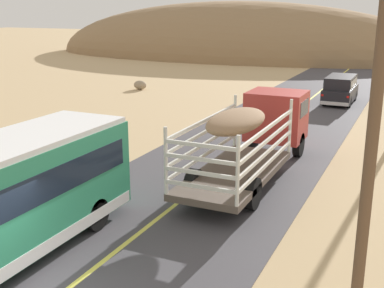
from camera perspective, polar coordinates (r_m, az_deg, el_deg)
livestock_truck at (r=20.72m, az=8.17°, el=2.06°), size 2.53×9.70×3.02m
car_far at (r=36.28m, az=16.83°, el=6.22°), size 1.90×4.62×1.93m
power_pole_near at (r=9.91m, az=20.06°, el=-0.62°), size 2.20×0.24×7.39m
boulder_mid_field at (r=41.07m, az=-6.04°, el=6.82°), size 1.11×0.82×0.74m
distant_hill at (r=70.27m, az=4.89°, el=10.17°), size 55.73×23.15×14.83m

